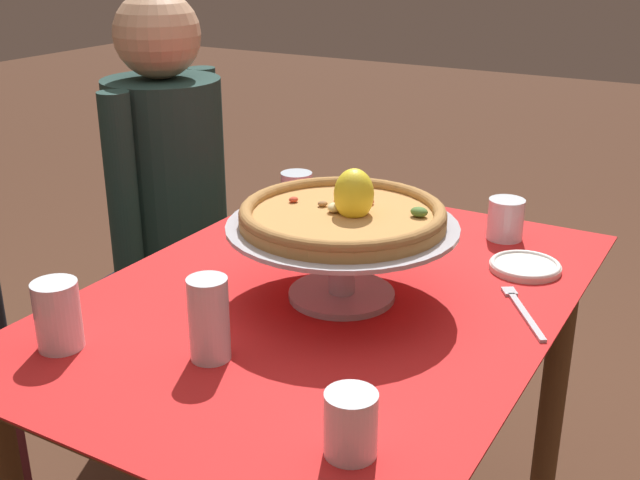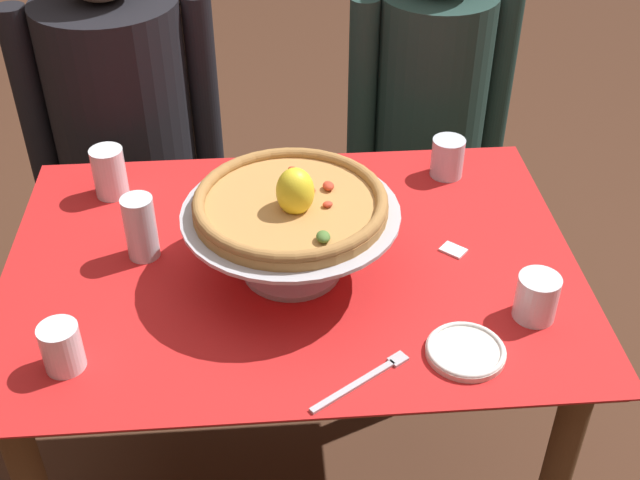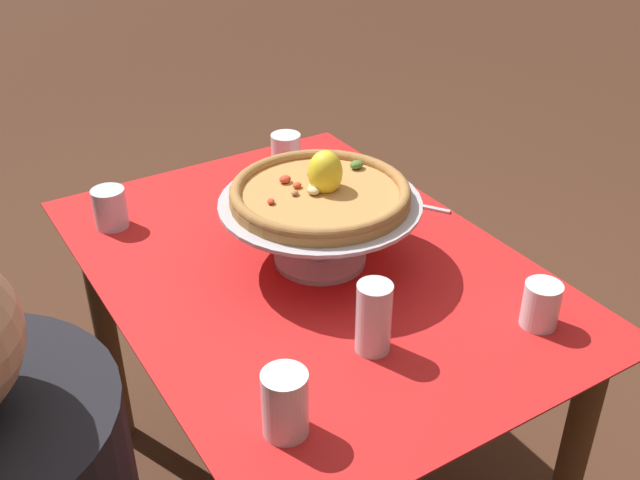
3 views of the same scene
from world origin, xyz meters
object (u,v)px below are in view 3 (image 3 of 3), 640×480
Objects in this scene: water_glass_back_right at (110,210)px; side_plate at (345,176)px; water_glass_front_right at (286,153)px; water_glass_front_left at (540,307)px; pizza_stand at (319,218)px; water_glass_back_left at (285,407)px; dinner_fork at (403,202)px; sugar_packet at (235,201)px; water_glass_side_left at (374,322)px; pizza at (319,191)px.

water_glass_back_right reaches higher than side_plate.
water_glass_front_right is 0.85m from water_glass_front_left.
water_glass_back_right is (0.38, 0.33, -0.06)m from pizza_stand.
water_glass_front_right is 0.18m from side_plate.
water_glass_back_left is 0.81× the size of side_plate.
dinner_fork is at bearing -71.11° from pizza_stand.
water_glass_back_right is 1.04× the size of water_glass_front_left.
water_glass_back_right is 0.60m from side_plate.
water_glass_back_left is 0.54m from water_glass_front_left.
side_plate is at bearing 14.61° from dinner_fork.
water_glass_front_right is 0.97× the size of water_glass_back_right.
dinner_fork is at bearing -123.20° from sugar_packet.
water_glass_side_left is (0.11, 0.31, 0.02)m from water_glass_front_left.
water_glass_front_right is 0.78m from water_glass_side_left.
sugar_packet is at bearing 56.80° from dinner_fork.
water_glass_back_right is 0.66× the size of side_plate.
pizza_stand reaches higher than water_glass_back_left.
water_glass_front_right is (0.84, -0.48, -0.01)m from water_glass_back_left.
sugar_packet is (-0.04, -0.29, -0.04)m from water_glass_back_right.
water_glass_front_left is at bearing -159.96° from sugar_packet.
water_glass_side_left is (0.09, -0.23, 0.01)m from water_glass_back_left.
water_glass_back_right is 0.97m from water_glass_front_left.
pizza reaches higher than water_glass_back_right.
water_glass_back_right is 0.73m from water_glass_side_left.
water_glass_front_left is at bearing -175.68° from water_glass_front_right.
water_glass_back_left is at bearing 129.29° from dinner_fork.
water_glass_front_right is 0.65× the size of water_glass_side_left.
side_plate is at bearing -29.32° from water_glass_side_left.
water_glass_back_left is at bearing 111.85° from water_glass_side_left.
water_glass_side_left is (-0.31, 0.07, -0.04)m from pizza_stand.
sugar_packet is at bearing -3.33° from water_glass_side_left.
water_glass_front_right is (0.44, -0.17, -0.06)m from pizza_stand.
pizza_stand is at bearing -13.74° from water_glass_side_left.
water_glass_front_right reaches higher than dinner_fork.
pizza_stand is 1.13× the size of pizza.
pizza is 2.02× the size of dinner_fork.
water_glass_side_left reaches higher than water_glass_back_left.
water_glass_side_left is 0.56m from dinner_fork.
water_glass_front_left is (-0.41, -0.23, -0.06)m from pizza_stand.
water_glass_front_left is at bearing 177.86° from side_plate.
water_glass_back_left is 0.78m from water_glass_back_right.
pizza is 0.37m from sugar_packet.
water_glass_side_left reaches higher than sugar_packet.
water_glass_side_left reaches higher than side_plate.
water_glass_back_left reaches higher than dinner_fork.
water_glass_side_left is 2.77× the size of sugar_packet.
pizza reaches higher than dinner_fork.
water_glass_side_left is 0.69m from side_plate.
water_glass_back_right is 0.51× the size of dinner_fork.
side_plate reaches higher than sugar_packet.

